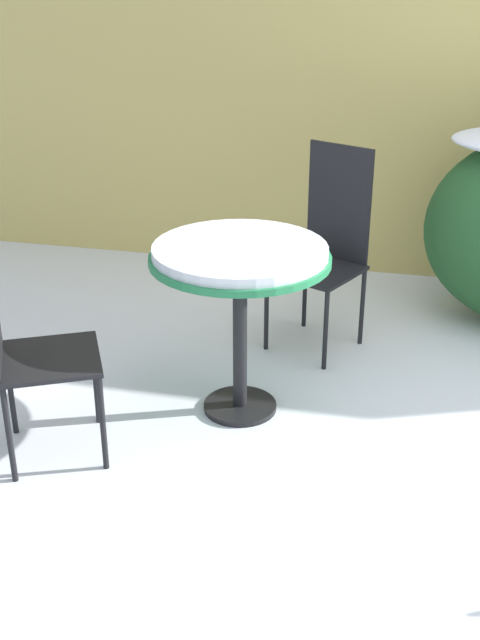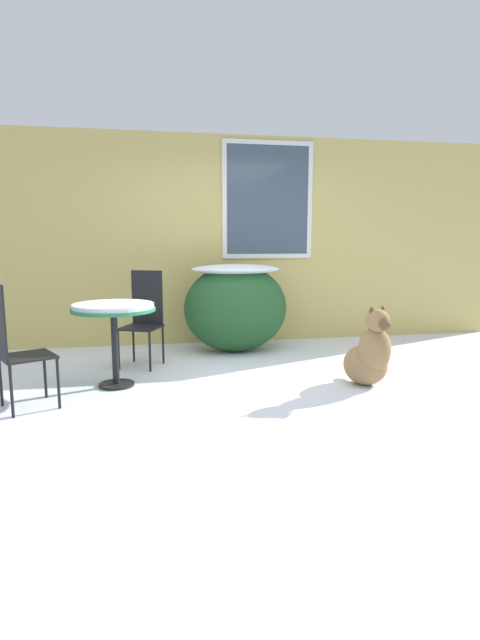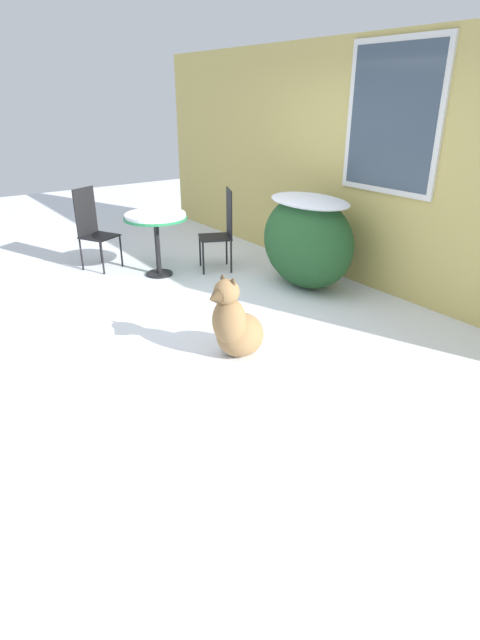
# 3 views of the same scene
# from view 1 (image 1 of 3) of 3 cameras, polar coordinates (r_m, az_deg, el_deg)

# --- Properties ---
(patio_table) EXTENTS (0.77, 0.77, 0.79)m
(patio_table) POSITION_cam_1_polar(r_m,az_deg,el_deg) (3.40, -0.00, 3.63)
(patio_table) COLOR black
(patio_table) RESTS_ON ground_plane
(patio_chair_near_table) EXTENTS (0.52, 0.52, 1.04)m
(patio_chair_near_table) POSITION_cam_1_polar(r_m,az_deg,el_deg) (4.13, 6.18, 5.34)
(patio_chair_near_table) COLOR black
(patio_chair_near_table) RESTS_ON ground_plane
(patio_chair_far_side) EXTENTS (0.53, 0.53, 1.04)m
(patio_chair_far_side) POSITION_cam_1_polar(r_m,az_deg,el_deg) (3.25, -15.13, -1.09)
(patio_chair_far_side) COLOR black
(patio_chair_far_side) RESTS_ON ground_plane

